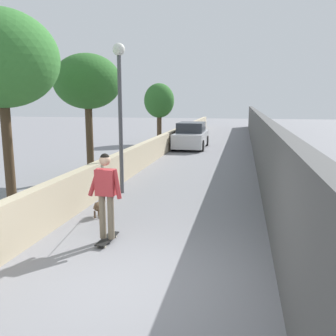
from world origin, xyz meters
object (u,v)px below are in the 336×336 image
lamp_post (120,93)px  skateboard (107,239)px  tree_left_far (159,101)px  dog (99,206)px  person_skateboarder (106,189)px  car_near (191,136)px  tree_left_mid (87,82)px  tree_left_near (1,60)px

lamp_post → skateboard: bearing=-165.6°
tree_left_far → skateboard: tree_left_far is taller
skateboard → dog: bearing=27.2°
tree_left_far → skateboard: size_ratio=4.89×
person_skateboarder → car_near: (15.00, 0.39, -0.39)m
tree_left_mid → tree_left_far: (11.50, 0.02, -0.68)m
tree_left_mid → skateboard: size_ratio=5.52×
lamp_post → car_near: bearing=-3.1°
lamp_post → person_skateboarder: size_ratio=2.58×
tree_left_mid → car_near: bearing=-15.2°
lamp_post → tree_left_mid: bearing=43.4°
dog → car_near: 13.50m
dog → car_near: (13.48, -0.39, 0.44)m
lamp_post → person_skateboarder: 4.44m
tree_left_near → tree_left_mid: 4.51m
tree_left_mid → lamp_post: (-1.99, -1.89, -0.42)m
lamp_post → dog: (-2.36, -0.21, -2.76)m
tree_left_mid → tree_left_far: size_ratio=1.13×
dog → skateboard: bearing=-152.8°
tree_left_mid → person_skateboarder: (-5.86, -2.88, -2.35)m
tree_left_far → skateboard: (-17.36, -2.90, -2.71)m
lamp_post → tree_left_far: bearing=8.0°
tree_left_near → lamp_post: size_ratio=1.11×
tree_left_near → skateboard: (-1.36, -3.06, -3.70)m
skateboard → dog: dog is taller
lamp_post → person_skateboarder: (-3.87, -0.99, -1.93)m
person_skateboarder → tree_left_far: bearing=9.5°
tree_left_far → lamp_post: lamp_post is taller
tree_left_near → car_near: 14.22m
skateboard → car_near: size_ratio=0.19×
tree_left_near → person_skateboarder: size_ratio=2.86×
person_skateboarder → skateboard: bearing=18.4°
tree_left_near → tree_left_far: size_ratio=1.25×
tree_left_near → skateboard: bearing=-114.0°
skateboard → person_skateboarder: bearing=-161.6°
tree_left_far → person_skateboarder: (-17.36, -2.90, -1.67)m
tree_left_near → dog: 4.17m
lamp_post → skateboard: (-3.87, -0.99, -2.97)m
dog → car_near: bearing=-1.6°
dog → tree_left_far: bearing=7.6°
lamp_post → car_near: (11.13, -0.60, -2.32)m
tree_left_near → lamp_post: (2.51, -2.07, -0.73)m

